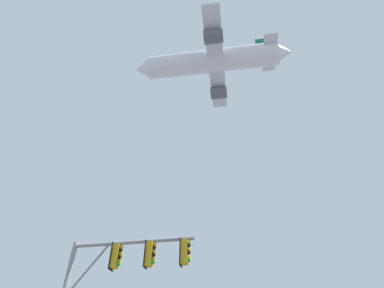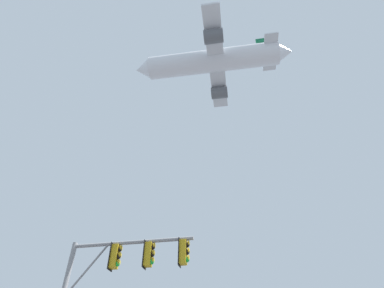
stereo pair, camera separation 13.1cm
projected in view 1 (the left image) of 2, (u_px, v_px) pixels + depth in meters
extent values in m
cylinder|color=gray|center=(133.00, 242.00, 12.25)|extent=(5.02, 0.63, 0.15)
cylinder|color=gray|center=(87.00, 270.00, 11.89)|extent=(1.57, 0.23, 2.05)
cube|color=gold|center=(184.00, 252.00, 11.63)|extent=(0.29, 0.34, 0.90)
cylinder|color=gold|center=(185.00, 239.00, 11.94)|extent=(0.05, 0.05, 0.12)
cube|color=black|center=(181.00, 252.00, 11.65)|extent=(0.07, 0.46, 1.04)
sphere|color=black|center=(188.00, 245.00, 11.77)|extent=(0.20, 0.20, 0.20)
cylinder|color=gold|center=(190.00, 243.00, 11.80)|extent=(0.06, 0.21, 0.21)
sphere|color=black|center=(188.00, 252.00, 11.60)|extent=(0.20, 0.20, 0.20)
cylinder|color=gold|center=(190.00, 251.00, 11.63)|extent=(0.06, 0.21, 0.21)
sphere|color=green|center=(188.00, 260.00, 11.43)|extent=(0.20, 0.20, 0.20)
cylinder|color=gold|center=(190.00, 258.00, 11.45)|extent=(0.06, 0.21, 0.21)
cube|color=gold|center=(150.00, 254.00, 11.82)|extent=(0.29, 0.34, 0.90)
cylinder|color=gold|center=(151.00, 241.00, 12.14)|extent=(0.05, 0.05, 0.12)
cube|color=black|center=(146.00, 255.00, 11.84)|extent=(0.07, 0.46, 1.04)
sphere|color=black|center=(154.00, 247.00, 11.97)|extent=(0.20, 0.20, 0.20)
cylinder|color=gold|center=(155.00, 246.00, 12.00)|extent=(0.06, 0.21, 0.21)
sphere|color=black|center=(153.00, 254.00, 11.80)|extent=(0.20, 0.20, 0.20)
cylinder|color=gold|center=(155.00, 253.00, 11.82)|extent=(0.06, 0.21, 0.21)
sphere|color=green|center=(153.00, 262.00, 11.62)|extent=(0.20, 0.20, 0.20)
cylinder|color=gold|center=(154.00, 260.00, 11.65)|extent=(0.06, 0.21, 0.21)
cube|color=gold|center=(116.00, 256.00, 12.02)|extent=(0.29, 0.34, 0.90)
cylinder|color=gold|center=(118.00, 244.00, 12.33)|extent=(0.05, 0.05, 0.12)
cube|color=black|center=(112.00, 257.00, 12.04)|extent=(0.07, 0.46, 1.04)
sphere|color=black|center=(120.00, 249.00, 12.17)|extent=(0.20, 0.20, 0.20)
cylinder|color=gold|center=(122.00, 248.00, 12.19)|extent=(0.06, 0.21, 0.21)
sphere|color=black|center=(119.00, 256.00, 11.99)|extent=(0.20, 0.20, 0.20)
cylinder|color=gold|center=(121.00, 255.00, 12.02)|extent=(0.06, 0.21, 0.21)
sphere|color=green|center=(118.00, 264.00, 11.82)|extent=(0.20, 0.20, 0.20)
cylinder|color=gold|center=(120.00, 262.00, 11.85)|extent=(0.06, 0.21, 0.21)
cylinder|color=white|center=(212.00, 61.00, 43.19)|extent=(18.31, 4.19, 3.23)
cone|color=white|center=(143.00, 69.00, 44.30)|extent=(2.38, 3.18, 3.07)
cone|color=white|center=(284.00, 53.00, 42.09)|extent=(2.16, 2.85, 2.75)
cube|color=silver|center=(216.00, 63.00, 42.84)|extent=(3.13, 17.25, 0.36)
cylinder|color=#595B60|center=(213.00, 36.00, 38.49)|extent=(2.52, 1.94, 1.82)
cylinder|color=#595B60|center=(219.00, 93.00, 45.98)|extent=(2.52, 1.94, 1.82)
cube|color=#0C5933|center=(267.00, 47.00, 43.44)|extent=(2.83, 0.39, 3.84)
cube|color=silver|center=(270.00, 53.00, 42.49)|extent=(2.14, 6.14, 0.20)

